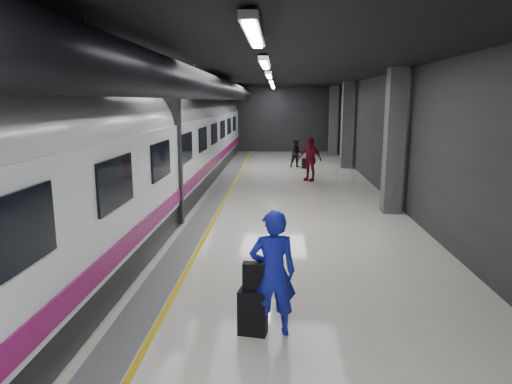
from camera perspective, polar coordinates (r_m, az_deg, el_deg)
ground at (r=12.93m, az=-1.50°, el=-4.40°), size 40.00×40.00×0.00m
platform_hall at (r=13.42m, az=-2.52°, el=11.45°), size 10.02×40.02×4.51m
train at (r=13.17m, az=-15.83°, el=4.65°), size 3.05×38.00×4.05m
traveler_main at (r=6.92m, az=2.12°, el=-10.10°), size 0.77×0.56×1.94m
suitcase_main at (r=7.16m, az=-0.40°, el=-14.77°), size 0.47×0.34×0.70m
shoulder_bag at (r=6.95m, az=-0.32°, el=-10.50°), size 0.33×0.19×0.43m
traveler_far_a at (r=24.50m, az=5.09°, el=4.83°), size 0.84×0.71×1.53m
traveler_far_b at (r=20.47m, az=6.74°, el=4.13°), size 1.21×1.03×1.95m
suitcase_far at (r=24.27m, az=6.22°, el=3.56°), size 0.42×0.35×0.53m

